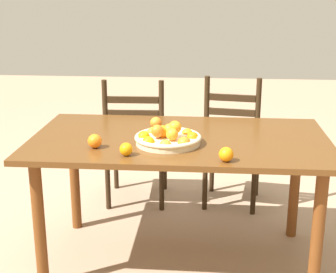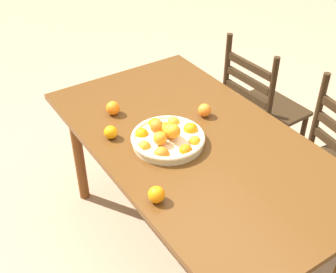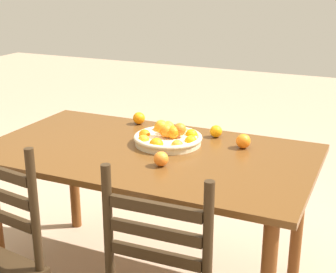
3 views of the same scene
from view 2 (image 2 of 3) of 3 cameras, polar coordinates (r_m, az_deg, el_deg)
name	(u,v)px [view 2 (image 2 of 3)]	position (r m, az deg, el deg)	size (l,w,h in m)	color
ground_plane	(191,244)	(2.62, 3.03, -13.72)	(12.00, 12.00, 0.00)	tan
dining_table	(196,155)	(2.16, 3.58, -2.42)	(1.62, 0.91, 0.75)	#573315
chair_near_window	(260,110)	(2.94, 11.80, 3.44)	(0.45, 0.45, 0.94)	black
fruit_bowl	(168,137)	(2.06, -0.01, -0.12)	(0.35, 0.35, 0.13)	beige
orange_loose_0	(111,132)	(2.11, -7.43, 0.54)	(0.06, 0.06, 0.06)	orange
orange_loose_1	(205,110)	(2.26, 4.76, 3.41)	(0.07, 0.07, 0.07)	orange
orange_loose_2	(113,108)	(2.28, -7.13, 3.67)	(0.07, 0.07, 0.07)	orange
orange_loose_3	(156,195)	(1.77, -1.50, -7.53)	(0.07, 0.07, 0.07)	orange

